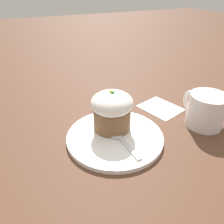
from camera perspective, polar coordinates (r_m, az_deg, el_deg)
ground_plane at (r=0.50m, az=0.77°, el=-6.96°), size 4.00×4.00×0.00m
dessert_plate at (r=0.50m, az=0.77°, el=-6.49°), size 0.22×0.22×0.01m
carrot_cake at (r=0.49m, az=-0.00°, el=0.56°), size 0.10×0.10×0.10m
spoon at (r=0.48m, az=2.21°, el=-6.77°), size 0.11×0.03×0.01m
coffee_cup at (r=0.57m, az=23.21°, el=0.49°), size 0.12×0.09×0.08m
paper_napkin at (r=0.63m, az=12.54°, el=1.11°), size 0.13×0.12×0.00m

